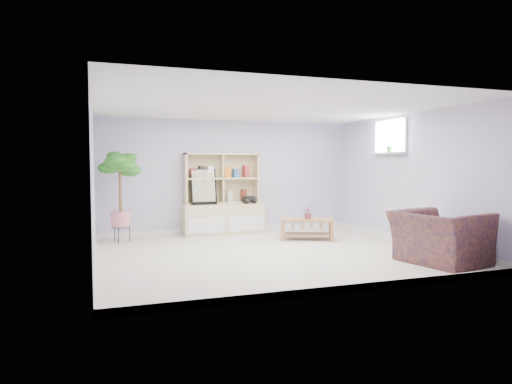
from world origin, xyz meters
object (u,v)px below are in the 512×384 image
object	(u,v)px
storage_unit	(223,194)
armchair	(440,234)
coffee_table	(307,229)
floor_tree	(120,197)

from	to	relation	value
storage_unit	armchair	xyz separation A→B (m)	(2.27, -3.82, -0.41)
storage_unit	coffee_table	xyz separation A→B (m)	(1.35, -1.24, -0.64)
floor_tree	armchair	size ratio (longest dim) A/B	1.44
storage_unit	armchair	bearing A→B (deg)	-59.24
storage_unit	floor_tree	world-z (taller)	floor_tree
armchair	storage_unit	bearing A→B (deg)	19.69
floor_tree	armchair	world-z (taller)	floor_tree
floor_tree	armchair	distance (m)	5.53
armchair	coffee_table	bearing A→B (deg)	8.61
coffee_table	armchair	size ratio (longest dim) A/B	0.84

